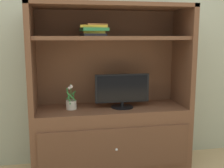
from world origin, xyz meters
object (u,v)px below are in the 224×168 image
(media_console, at_px, (111,121))
(tv_monitor, at_px, (122,91))
(potted_plant, at_px, (71,103))
(magazine_stack, at_px, (94,30))

(media_console, xyz_separation_m, tv_monitor, (0.11, -0.03, 0.32))
(tv_monitor, relative_size, potted_plant, 2.15)
(tv_monitor, bearing_deg, potted_plant, 176.33)
(tv_monitor, height_order, magazine_stack, magazine_stack)
(tv_monitor, xyz_separation_m, potted_plant, (-0.51, 0.03, -0.12))
(potted_plant, relative_size, magazine_stack, 0.79)
(media_console, bearing_deg, magazine_stack, -175.33)
(potted_plant, bearing_deg, tv_monitor, -3.67)
(potted_plant, bearing_deg, magazine_stack, -3.07)
(media_console, xyz_separation_m, magazine_stack, (-0.17, -0.01, 0.92))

